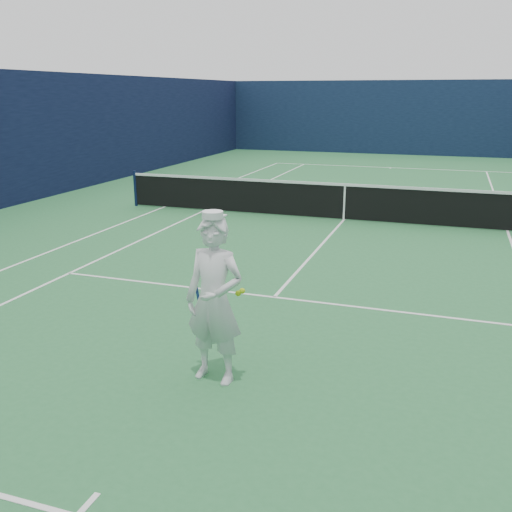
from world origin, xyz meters
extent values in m
plane|color=#296C3A|center=(0.00, 0.00, 0.00)|extent=(80.00, 80.00, 0.00)
cube|color=white|center=(0.00, 11.88, 0.00)|extent=(11.03, 0.06, 0.01)
cube|color=white|center=(-5.49, 0.00, 0.00)|extent=(0.06, 23.83, 0.01)
cube|color=white|center=(-4.12, 0.00, 0.00)|extent=(0.06, 23.77, 0.01)
cube|color=white|center=(4.12, 0.00, 0.00)|extent=(0.06, 23.77, 0.01)
cube|color=white|center=(0.00, 6.40, 0.00)|extent=(8.23, 0.06, 0.01)
cube|color=white|center=(0.00, -6.40, 0.00)|extent=(8.23, 0.06, 0.01)
cube|color=white|center=(0.00, 0.00, 0.00)|extent=(0.06, 12.80, 0.01)
cube|color=white|center=(0.00, 11.73, 0.00)|extent=(0.06, 0.30, 0.01)
cube|color=white|center=(0.00, -11.73, 0.00)|extent=(0.06, 0.30, 0.01)
cube|color=#0F1B38|center=(0.00, 18.00, 2.00)|extent=(20.12, 0.12, 4.00)
cube|color=#0E1434|center=(-10.00, 0.00, 2.00)|extent=(0.12, 36.12, 4.00)
cylinder|color=#141E4C|center=(-6.40, 0.00, 0.54)|extent=(0.09, 0.09, 1.07)
cube|color=black|center=(0.00, 0.00, 0.50)|extent=(12.79, 0.02, 0.92)
cube|color=white|center=(0.00, 0.00, 0.97)|extent=(12.79, 0.04, 0.07)
cube|color=white|center=(0.00, 0.00, 0.47)|extent=(0.05, 0.03, 0.94)
imported|color=white|center=(0.17, -9.34, 1.00)|extent=(0.78, 0.56, 2.01)
cylinder|color=white|center=(0.17, -9.34, 2.03)|extent=(0.24, 0.24, 0.08)
cube|color=white|center=(0.18, -9.21, 2.00)|extent=(0.19, 0.12, 0.02)
cylinder|color=navy|center=(-0.10, -9.23, 1.04)|extent=(0.04, 0.09, 0.22)
cube|color=navy|center=(-0.10, -9.17, 0.86)|extent=(0.02, 0.02, 0.14)
torus|color=navy|center=(-0.09, -9.11, 0.66)|extent=(0.30, 0.13, 0.29)
cube|color=beige|center=(-0.09, -9.11, 0.66)|extent=(0.22, 0.03, 0.30)
sphere|color=#B9D918|center=(0.44, -9.27, 1.10)|extent=(0.07, 0.07, 0.07)
sphere|color=#B9D918|center=(0.48, -9.26, 1.13)|extent=(0.07, 0.07, 0.07)
camera|label=1|loc=(2.64, -15.09, 3.34)|focal=40.00mm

